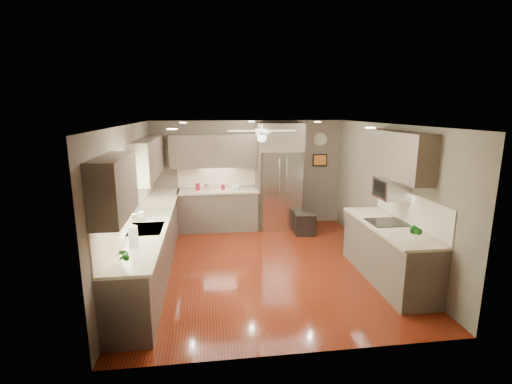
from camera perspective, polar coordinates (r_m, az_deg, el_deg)
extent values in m
plane|color=#4E120A|center=(6.80, 1.21, -11.20)|extent=(5.00, 5.00, 0.00)
plane|color=white|center=(6.23, 1.32, 10.34)|extent=(5.00, 5.00, 0.00)
plane|color=#685D4F|center=(8.83, -1.24, 2.82)|extent=(4.50, 0.00, 4.50)
plane|color=#685D4F|center=(4.06, 6.77, -9.05)|extent=(4.50, 0.00, 4.50)
plane|color=#685D4F|center=(6.46, -18.87, -1.48)|extent=(0.00, 5.00, 5.00)
plane|color=#685D4F|center=(7.10, 19.51, -0.30)|extent=(0.00, 5.00, 5.00)
cylinder|color=maroon|center=(8.54, -8.92, 0.76)|extent=(0.13, 0.13, 0.17)
cylinder|color=silver|center=(8.57, -7.67, 0.78)|extent=(0.10, 0.10, 0.14)
cylinder|color=beige|center=(8.57, -6.91, 0.93)|extent=(0.14, 0.14, 0.17)
cylinder|color=maroon|center=(8.53, -5.10, 0.72)|extent=(0.11, 0.11, 0.13)
imported|color=white|center=(6.48, -17.22, -3.22)|extent=(0.10, 0.10, 0.20)
imported|color=#195A1A|center=(4.66, -19.77, -9.15)|extent=(0.17, 0.15, 0.27)
imported|color=#195A1A|center=(5.72, 22.96, -5.26)|extent=(0.20, 0.17, 0.30)
imported|color=beige|center=(8.55, -3.16, 0.54)|extent=(0.23, 0.23, 0.05)
cube|color=#4C3F37|center=(6.78, -15.65, -7.69)|extent=(0.60, 4.70, 0.90)
cube|color=beige|center=(6.63, -15.76, -3.87)|extent=(0.65, 4.70, 0.04)
cube|color=beige|center=(6.61, -18.51, -1.58)|extent=(0.02, 4.70, 0.50)
cube|color=#4C3F37|center=(8.66, -5.76, -2.85)|extent=(1.85, 0.60, 0.90)
cube|color=beige|center=(8.54, -5.83, 0.17)|extent=(1.85, 0.65, 0.04)
cube|color=beige|center=(8.78, -5.94, 2.37)|extent=(1.85, 0.02, 0.50)
cube|color=#4C3F37|center=(4.78, -21.02, 0.67)|extent=(0.33, 1.20, 0.75)
cube|color=#4C3F37|center=(7.59, -16.11, 5.13)|extent=(0.33, 2.40, 0.75)
cube|color=#4C3F37|center=(8.54, -6.00, 6.32)|extent=(2.15, 0.33, 0.75)
cube|color=#4C3F37|center=(6.42, 20.91, 5.38)|extent=(0.33, 1.70, 0.75)
cube|color=#BFF2B2|center=(5.91, -19.84, 0.19)|extent=(0.01, 1.00, 0.80)
cube|color=brown|center=(5.84, -19.91, 4.32)|extent=(0.05, 1.12, 0.06)
cube|color=brown|center=(6.01, -19.31, -3.81)|extent=(0.05, 1.12, 0.06)
cube|color=brown|center=(5.40, -20.73, -0.99)|extent=(0.05, 0.06, 0.80)
cube|color=brown|center=(6.42, -18.66, 1.20)|extent=(0.05, 0.06, 0.80)
cube|color=silver|center=(6.01, -16.55, -5.55)|extent=(0.50, 0.70, 0.03)
cube|color=#262626|center=(6.03, -16.53, -5.87)|extent=(0.44, 0.62, 0.05)
cylinder|color=silver|center=(6.01, -18.51, -4.44)|extent=(0.02, 0.02, 0.24)
cylinder|color=silver|center=(5.97, -18.03, -3.33)|extent=(0.16, 0.02, 0.02)
cube|color=silver|center=(8.65, 3.65, 0.31)|extent=(0.92, 0.72, 1.82)
cube|color=black|center=(8.39, 4.08, -1.88)|extent=(0.88, 0.02, 0.02)
cube|color=black|center=(8.26, 4.15, 2.11)|extent=(0.01, 0.02, 1.00)
cylinder|color=silver|center=(8.21, 3.65, 2.05)|extent=(0.02, 0.02, 0.90)
cylinder|color=silver|center=(8.24, 4.74, 2.08)|extent=(0.02, 0.02, 0.90)
cube|color=#4C3F37|center=(8.54, 3.69, 8.45)|extent=(1.04, 0.60, 0.63)
cube|color=#4C3F37|center=(8.63, 0.32, 0.30)|extent=(0.06, 0.60, 1.82)
cube|color=#4C3F37|center=(8.82, 6.76, 0.48)|extent=(0.06, 0.60, 1.82)
cube|color=#4C3F37|center=(6.50, 19.61, -8.84)|extent=(0.65, 2.20, 0.90)
cube|color=beige|center=(6.34, 19.79, -4.89)|extent=(0.70, 2.20, 0.04)
cube|color=beige|center=(6.43, 22.60, -2.30)|extent=(0.02, 2.20, 0.50)
cube|color=black|center=(6.42, 19.41, -4.42)|extent=(0.56, 0.52, 0.01)
cube|color=silver|center=(6.48, 20.10, 0.56)|extent=(0.42, 0.55, 0.34)
cube|color=black|center=(6.38, 18.43, 0.51)|extent=(0.02, 0.40, 0.26)
cylinder|color=white|center=(6.53, 0.90, 10.09)|extent=(0.03, 0.03, 0.08)
cylinder|color=white|center=(6.54, 0.90, 9.21)|extent=(0.22, 0.22, 0.10)
sphere|color=white|center=(6.54, 0.90, 8.34)|extent=(0.16, 0.16, 0.16)
cube|color=white|center=(6.60, 3.95, 9.39)|extent=(0.48, 0.11, 0.01)
cube|color=white|center=(6.88, 0.46, 9.54)|extent=(0.11, 0.48, 0.01)
cube|color=white|center=(6.49, -2.20, 9.36)|extent=(0.48, 0.11, 0.01)
cube|color=white|center=(6.19, 1.39, 9.21)|extent=(0.11, 0.48, 0.01)
cylinder|color=white|center=(7.47, -11.14, 10.42)|extent=(0.14, 0.14, 0.01)
cylinder|color=white|center=(7.79, 9.44, 10.57)|extent=(0.14, 0.14, 0.01)
cylinder|color=white|center=(4.98, -12.79, 9.42)|extent=(0.14, 0.14, 0.01)
cylinder|color=white|center=(5.45, 17.18, 9.42)|extent=(0.14, 0.14, 0.01)
cylinder|color=white|center=(8.02, -0.71, 10.78)|extent=(0.14, 0.14, 0.01)
cylinder|color=white|center=(9.08, 9.90, 8.00)|extent=(0.30, 0.03, 0.30)
cylinder|color=silver|center=(9.07, 9.93, 7.99)|extent=(0.29, 0.00, 0.29)
cube|color=black|center=(9.13, 9.79, 4.86)|extent=(0.36, 0.03, 0.30)
cube|color=orange|center=(9.11, 9.82, 4.85)|extent=(0.30, 0.01, 0.24)
cube|color=black|center=(8.43, 7.51, -4.94)|extent=(0.48, 0.48, 0.49)
cube|color=black|center=(8.36, 7.56, -3.40)|extent=(0.46, 0.46, 0.03)
cylinder|color=white|center=(5.25, -18.35, -6.55)|extent=(0.12, 0.12, 0.29)
cylinder|color=silver|center=(5.25, -18.36, -6.44)|extent=(0.02, 0.02, 0.31)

